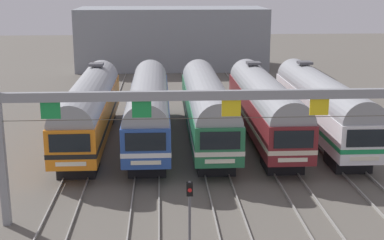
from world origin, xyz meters
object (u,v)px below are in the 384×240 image
catenary_gantry (231,116)px  yard_signal_mast (190,201)px  commuter_train_orange (90,107)px  commuter_train_maroon (264,104)px  commuter_train_blue (149,106)px  commuter_train_green (207,105)px  commuter_train_white (321,104)px

catenary_gantry → yard_signal_mast: size_ratio=7.42×
commuter_train_orange → commuter_train_maroon: size_ratio=1.00×
commuter_train_blue → commuter_train_maroon: size_ratio=1.00×
commuter_train_orange → commuter_train_maroon: same height
catenary_gantry → yard_signal_mast: 4.57m
commuter_train_green → catenary_gantry: (0.00, -13.49, 2.57)m
commuter_train_green → yard_signal_mast: commuter_train_green is taller
commuter_train_blue → commuter_train_green: 4.18m
commuter_train_maroon → yard_signal_mast: commuter_train_maroon is taller
yard_signal_mast → catenary_gantry: bearing=50.3°
commuter_train_blue → yard_signal_mast: (2.09, -16.01, -0.62)m
commuter_train_green → yard_signal_mast: bearing=-97.4°
commuter_train_orange → yard_signal_mast: commuter_train_orange is taller
commuter_train_blue → commuter_train_maroon: 8.37m
commuter_train_green → yard_signal_mast: (-2.09, -16.01, -0.62)m
commuter_train_orange → catenary_gantry: size_ratio=0.82×
commuter_train_maroon → catenary_gantry: size_ratio=0.82×
commuter_train_maroon → yard_signal_mast: 17.22m
commuter_train_white → catenary_gantry: bearing=-121.8°
commuter_train_maroon → yard_signal_mast: bearing=-111.4°
commuter_train_blue → yard_signal_mast: 16.16m
commuter_train_blue → yard_signal_mast: commuter_train_blue is taller
commuter_train_orange → commuter_train_white: size_ratio=1.00×
catenary_gantry → commuter_train_blue: bearing=107.2°
catenary_gantry → yard_signal_mast: bearing=-129.7°
commuter_train_maroon → commuter_train_white: size_ratio=1.00×
commuter_train_blue → commuter_train_green: bearing=0.0°
catenary_gantry → yard_signal_mast: catenary_gantry is taller
commuter_train_orange → yard_signal_mast: bearing=-68.6°
commuter_train_green → catenary_gantry: size_ratio=0.82×
commuter_train_orange → commuter_train_maroon: (12.55, 0.00, 0.00)m
commuter_train_white → catenary_gantry: (-8.37, -13.50, 2.57)m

